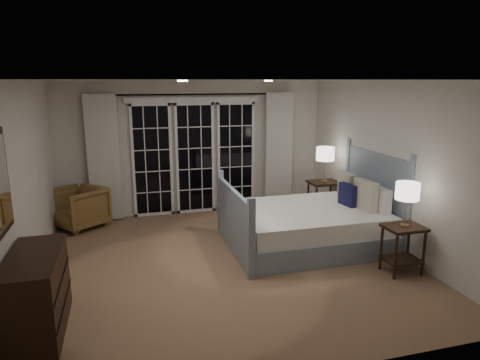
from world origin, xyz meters
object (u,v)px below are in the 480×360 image
object	(u,v)px
lamp_right	(325,154)
lamp_left	(408,192)
dresser	(37,294)
bed	(311,224)
nightstand_left	(403,242)
nightstand_right	(324,194)
armchair	(79,208)

from	to	relation	value
lamp_right	lamp_left	bearing A→B (deg)	-90.76
lamp_right	dresser	size ratio (longest dim) A/B	0.54
lamp_left	bed	bearing A→B (deg)	121.49
lamp_left	nightstand_left	bearing A→B (deg)	90.00
nightstand_right	lamp_left	bearing A→B (deg)	-90.76
bed	nightstand_left	size ratio (longest dim) A/B	3.69
nightstand_left	lamp_left	world-z (taller)	lamp_left
lamp_right	nightstand_left	bearing A→B (deg)	-90.76
bed	dresser	distance (m)	3.92
lamp_right	dresser	distance (m)	5.19
nightstand_left	nightstand_right	bearing A→B (deg)	89.24
bed	dresser	size ratio (longest dim) A/B	2.04
nightstand_left	dresser	xyz separation A→B (m)	(-4.39, -0.22, -0.01)
dresser	bed	bearing A→B (deg)	21.60
lamp_left	lamp_right	size ratio (longest dim) A/B	0.92
bed	nightstand_right	bearing A→B (deg)	55.96
nightstand_left	dresser	distance (m)	4.40
nightstand_left	nightstand_right	world-z (taller)	nightstand_right
nightstand_right	lamp_right	xyz separation A→B (m)	(0.00, 0.00, 0.74)
bed	lamp_right	distance (m)	1.64
bed	lamp_left	world-z (taller)	bed
nightstand_right	armchair	xyz separation A→B (m)	(-4.29, 0.66, -0.11)
nightstand_left	lamp_left	size ratio (longest dim) A/B	1.11
armchair	dresser	distance (m)	3.27
dresser	lamp_left	bearing A→B (deg)	2.84
bed	nightstand_right	size ratio (longest dim) A/B	3.41
armchair	nightstand_left	bearing A→B (deg)	16.89
nightstand_left	armchair	world-z (taller)	armchair
nightstand_right	armchair	world-z (taller)	armchair
bed	dresser	xyz separation A→B (m)	(-3.64, -1.44, 0.07)
bed	nightstand_left	distance (m)	1.44
armchair	dresser	world-z (taller)	dresser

